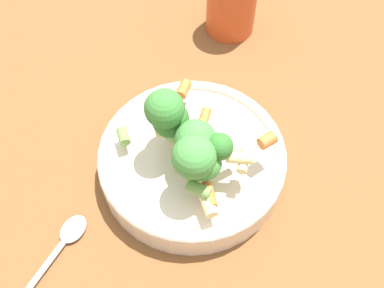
{
  "coord_description": "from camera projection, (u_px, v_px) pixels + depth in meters",
  "views": [
    {
      "loc": [
        0.16,
        -0.23,
        0.48
      ],
      "look_at": [
        0.0,
        0.0,
        0.06
      ],
      "focal_mm": 42.0,
      "sensor_mm": 36.0,
      "label": 1
    }
  ],
  "objects": [
    {
      "name": "pasta_salad",
      "position": [
        189.0,
        138.0,
        0.47
      ],
      "size": [
        0.17,
        0.13,
        0.09
      ],
      "color": "#8CB766",
      "rests_on": "bowl"
    },
    {
      "name": "cup",
      "position": [
        232.0,
        2.0,
        0.65
      ],
      "size": [
        0.07,
        0.07,
        0.09
      ],
      "color": "#CC4C23",
      "rests_on": "ground_plane"
    },
    {
      "name": "spoon",
      "position": [
        50.0,
        260.0,
        0.49
      ],
      "size": [
        0.03,
        0.19,
        0.01
      ],
      "rotation": [
        0.0,
        0.0,
        7.95
      ],
      "color": "silver",
      "rests_on": "ground_plane"
    },
    {
      "name": "ground_plane",
      "position": [
        192.0,
        169.0,
        0.55
      ],
      "size": [
        3.0,
        3.0,
        0.0
      ],
      "primitive_type": "plane",
      "color": "brown"
    },
    {
      "name": "bowl",
      "position": [
        192.0,
        159.0,
        0.54
      ],
      "size": [
        0.22,
        0.22,
        0.04
      ],
      "color": "beige",
      "rests_on": "ground_plane"
    }
  ]
}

